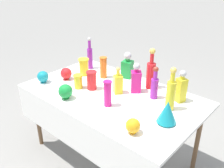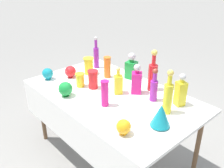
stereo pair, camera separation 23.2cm
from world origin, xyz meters
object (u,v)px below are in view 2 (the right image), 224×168
slender_vase_3 (93,79)px  round_bowl_2 (124,127)px  tall_bottle_2 (154,87)px  round_bowl_3 (48,74)px  square_decanter_2 (131,67)px  fluted_vase_0 (161,115)px  round_bowl_0 (65,89)px  square_decanter_0 (181,91)px  tall_bottle_1 (168,96)px  tall_bottle_3 (153,75)px  square_decanter_1 (137,81)px  slender_vase_4 (80,79)px  tall_bottle_0 (96,55)px  slender_vase_2 (105,93)px  round_bowl_1 (70,72)px  slender_vase_1 (89,65)px  square_decanter_3 (118,83)px  slender_vase_0 (107,67)px

slender_vase_3 → round_bowl_2: 0.79m
tall_bottle_2 → slender_vase_3: tall_bottle_2 is taller
round_bowl_3 → square_decanter_2: bearing=50.3°
fluted_vase_0 → round_bowl_0: (-0.89, -0.27, -0.03)m
round_bowl_0 → round_bowl_3: 0.44m
square_decanter_0 → fluted_vase_0: size_ratio=1.57×
tall_bottle_1 → tall_bottle_3: tall_bottle_3 is taller
square_decanter_1 → slender_vase_4: size_ratio=2.08×
tall_bottle_0 → round_bowl_3: (-0.09, -0.59, -0.09)m
tall_bottle_1 → round_bowl_0: 0.93m
tall_bottle_3 → fluted_vase_0: 0.61m
square_decanter_2 → slender_vase_2: size_ratio=1.21×
slender_vase_2 → slender_vase_4: bearing=172.7°
round_bowl_3 → slender_vase_2: bearing=7.2°
tall_bottle_0 → fluted_vase_0: size_ratio=1.96×
square_decanter_0 → round_bowl_3: bearing=-154.6°
tall_bottle_3 → square_decanter_2: tall_bottle_3 is taller
tall_bottle_1 → round_bowl_1: tall_bottle_1 is taller
tall_bottle_1 → fluted_vase_0: bearing=-66.1°
slender_vase_1 → round_bowl_3: slender_vase_1 is taller
tall_bottle_1 → round_bowl_3: size_ratio=3.08×
fluted_vase_0 → tall_bottle_2: bearing=137.1°
tall_bottle_1 → square_decanter_3: bearing=-172.8°
slender_vase_3 → round_bowl_3: (-0.48, -0.23, -0.03)m
tall_bottle_2 → slender_vase_2: 0.44m
round_bowl_1 → round_bowl_2: (1.09, -0.27, -0.01)m
square_decanter_2 → slender_vase_0: 0.26m
slender_vase_0 → slender_vase_3: size_ratio=1.24×
tall_bottle_3 → slender_vase_3: tall_bottle_3 is taller
slender_vase_3 → round_bowl_1: 0.37m
slender_vase_1 → slender_vase_4: (0.19, -0.25, -0.02)m
slender_vase_3 → round_bowl_1: bearing=-176.1°
slender_vase_2 → square_decanter_0: bearing=48.6°
square_decanter_1 → round_bowl_0: size_ratio=2.09×
square_decanter_0 → fluted_vase_0: square_decanter_0 is taller
tall_bottle_0 → round_bowl_0: bearing=-61.4°
square_decanter_2 → slender_vase_3: 0.46m
tall_bottle_0 → slender_vase_4: (0.28, -0.43, -0.08)m
slender_vase_1 → tall_bottle_0: bearing=116.2°
tall_bottle_0 → square_decanter_3: tall_bottle_0 is taller
square_decanter_3 → fluted_vase_0: (0.60, -0.13, -0.00)m
slender_vase_3 → slender_vase_0: bearing=110.5°
square_decanter_3 → fluted_vase_0: 0.62m
slender_vase_0 → slender_vase_1: 0.23m
tall_bottle_0 → square_decanter_0: size_ratio=1.25×
tall_bottle_0 → square_decanter_2: (0.48, 0.09, -0.03)m
slender_vase_4 → round_bowl_2: (0.84, -0.22, -0.01)m
square_decanter_0 → slender_vase_2: 0.65m
tall_bottle_3 → square_decanter_3: (-0.17, -0.29, -0.06)m
slender_vase_1 → slender_vase_3: bearing=-30.5°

